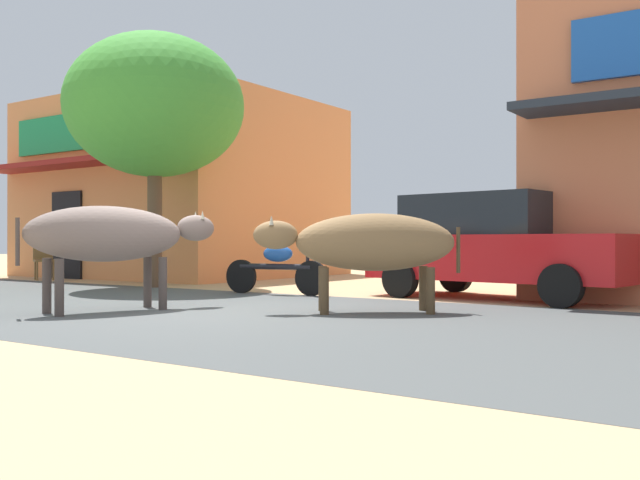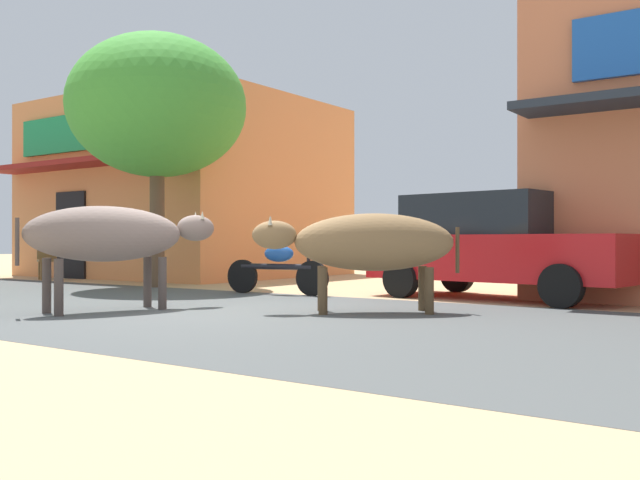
# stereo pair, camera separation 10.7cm
# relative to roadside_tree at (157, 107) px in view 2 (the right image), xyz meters

# --- Properties ---
(ground) EXTENTS (80.00, 80.00, 0.00)m
(ground) POSITION_rel_roadside_tree_xyz_m (4.18, -2.96, -3.54)
(ground) COLOR tan
(asphalt_road) EXTENTS (72.00, 5.95, 0.00)m
(asphalt_road) POSITION_rel_roadside_tree_xyz_m (4.18, -2.96, -3.54)
(asphalt_road) COLOR #4D5150
(asphalt_road) RESTS_ON ground
(storefront_left_cafe) EXTENTS (6.86, 6.87, 4.50)m
(storefront_left_cafe) POSITION_rel_roadside_tree_xyz_m (-3.29, 4.02, -1.29)
(storefront_left_cafe) COLOR #DC884E
(storefront_left_cafe) RESTS_ON ground
(roadside_tree) EXTENTS (3.48, 3.48, 4.95)m
(roadside_tree) POSITION_rel_roadside_tree_xyz_m (0.00, 0.00, 0.00)
(roadside_tree) COLOR brown
(roadside_tree) RESTS_ON ground
(parked_hatchback_car) EXTENTS (4.26, 2.28, 1.64)m
(parked_hatchback_car) POSITION_rel_roadside_tree_xyz_m (6.49, 1.11, -2.70)
(parked_hatchback_car) COLOR red
(parked_hatchback_car) RESTS_ON ground
(parked_motorcycle) EXTENTS (1.96, 0.31, 1.04)m
(parked_motorcycle) POSITION_rel_roadside_tree_xyz_m (3.14, -0.15, -3.08)
(parked_motorcycle) COLOR black
(parked_motorcycle) RESTS_ON ground
(cow_near_brown) EXTENTS (1.23, 2.62, 1.35)m
(cow_near_brown) POSITION_rel_roadside_tree_xyz_m (3.15, -3.61, -2.56)
(cow_near_brown) COLOR #7D6A61
(cow_near_brown) RESTS_ON ground
(cow_far_dark) EXTENTS (2.33, 1.91, 1.25)m
(cow_far_dark) POSITION_rel_roadside_tree_xyz_m (5.97, -1.88, -2.66)
(cow_far_dark) COLOR olive
(cow_far_dark) RESTS_ON ground
(cafe_chair_near_tree) EXTENTS (0.59, 0.59, 0.92)m
(cafe_chair_near_tree) POSITION_rel_roadside_tree_xyz_m (-4.17, 0.39, -3.03)
(cafe_chair_near_tree) COLOR brown
(cafe_chair_near_tree) RESTS_ON ground
(cafe_chair_by_doorway) EXTENTS (0.62, 0.62, 0.92)m
(cafe_chair_by_doorway) POSITION_rel_roadside_tree_xyz_m (-4.10, 1.40, -3.03)
(cafe_chair_by_doorway) COLOR brown
(cafe_chair_by_doorway) RESTS_ON ground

